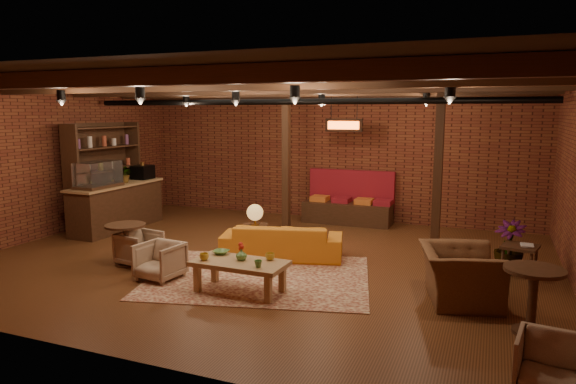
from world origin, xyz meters
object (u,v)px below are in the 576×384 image
at_px(side_table_book, 520,248).
at_px(plant_tall, 513,195).
at_px(sofa, 282,241).
at_px(coffee_table, 239,264).
at_px(side_table_lamp, 255,216).
at_px(round_table_left, 126,237).
at_px(armchair_far, 551,363).
at_px(round_table_right, 533,290).
at_px(armchair_a, 139,246).
at_px(armchair_b, 160,259).
at_px(armchair_right, 460,266).

relative_size(side_table_book, plant_tall, 0.24).
height_order(sofa, coffee_table, coffee_table).
relative_size(coffee_table, side_table_lamp, 1.46).
relative_size(round_table_left, armchair_far, 1.15).
distance_m(side_table_lamp, round_table_right, 4.94).
bearing_deg(sofa, coffee_table, 78.30).
height_order(coffee_table, plant_tall, plant_tall).
distance_m(sofa, round_table_right, 4.44).
relative_size(round_table_right, plant_tall, 0.31).
bearing_deg(armchair_far, armchair_a, 170.68).
distance_m(round_table_left, armchair_b, 1.10).
bearing_deg(side_table_lamp, armchair_b, -114.03).
distance_m(armchair_right, round_table_right, 1.19).
relative_size(armchair_a, armchair_far, 1.03).
bearing_deg(sofa, armchair_a, 16.50).
bearing_deg(side_table_book, coffee_table, -151.05).
xyz_separation_m(side_table_lamp, armchair_right, (3.69, -1.06, -0.22)).
relative_size(round_table_left, armchair_right, 0.61).
bearing_deg(round_table_right, armchair_a, 174.88).
distance_m(sofa, armchair_far, 5.26).
xyz_separation_m(armchair_b, armchair_far, (5.47, -1.45, -0.01)).
height_order(round_table_left, armchair_b, round_table_left).
height_order(side_table_lamp, armchair_a, side_table_lamp).
xyz_separation_m(round_table_left, armchair_far, (6.48, -1.87, -0.17)).
bearing_deg(side_table_lamp, armchair_a, -140.99).
distance_m(sofa, armchair_b, 2.28).
bearing_deg(armchair_b, side_table_book, 27.44).
height_order(coffee_table, round_table_left, coffee_table).
relative_size(armchair_right, armchair_far, 1.87).
relative_size(coffee_table, armchair_far, 2.23).
xyz_separation_m(sofa, round_table_left, (-2.36, -1.40, 0.17)).
bearing_deg(sofa, round_table_right, 140.43).
height_order(armchair_right, side_table_book, armchair_right).
xyz_separation_m(side_table_book, armchair_far, (0.15, -3.52, -0.21)).
height_order(sofa, armchair_right, armchair_right).
bearing_deg(armchair_b, sofa, 59.56).
xyz_separation_m(sofa, side_table_lamp, (-0.54, -0.00, 0.42)).
xyz_separation_m(armchair_b, side_table_book, (5.33, 2.07, 0.20)).
height_order(side_table_lamp, armchair_far, side_table_lamp).
bearing_deg(armchair_a, side_table_lamp, -42.15).
bearing_deg(armchair_a, coffee_table, -95.63).
relative_size(sofa, armchair_b, 3.33).
relative_size(coffee_table, armchair_b, 2.15).
distance_m(side_table_lamp, armchair_a, 2.12).
relative_size(coffee_table, plant_tall, 0.54).
xyz_separation_m(armchair_b, plant_tall, (5.18, 2.47, 0.98)).
distance_m(coffee_table, armchair_a, 2.34).
relative_size(side_table_book, armchair_far, 0.98).
bearing_deg(side_table_book, side_table_lamp, -176.86).
bearing_deg(armchair_right, armchair_a, 78.10).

